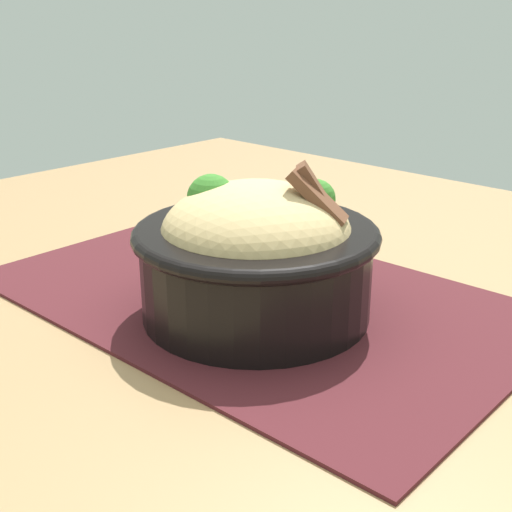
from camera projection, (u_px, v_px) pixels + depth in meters
table at (255, 358)px, 0.63m from camera, size 1.09×0.97×0.77m
placemat at (254, 297)px, 0.59m from camera, size 0.46×0.30×0.00m
bowl at (256, 252)px, 0.54m from camera, size 0.21×0.21×0.12m
fork at (225, 265)px, 0.65m from camera, size 0.04×0.13×0.00m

